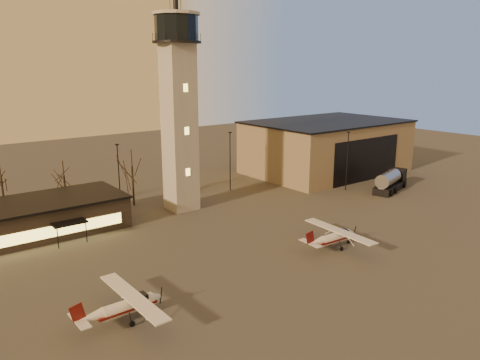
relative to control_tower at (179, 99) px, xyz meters
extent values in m
plane|color=#3E3C3A|center=(0.00, -30.00, -16.33)|extent=(220.00, 220.00, 0.00)
cube|color=#A09E98|center=(0.00, 0.00, -4.33)|extent=(4.00, 4.00, 24.00)
cylinder|color=black|center=(0.00, 0.00, 7.82)|extent=(6.80, 6.80, 0.30)
cylinder|color=black|center=(0.00, 0.00, 9.67)|extent=(6.00, 6.00, 3.40)
cylinder|color=#A09E98|center=(0.00, 0.00, 11.57)|extent=(6.60, 6.60, 0.40)
cylinder|color=black|center=(0.00, 0.00, 12.97)|extent=(0.70, 0.70, 2.40)
cube|color=#846F56|center=(36.00, 4.00, -11.33)|extent=(30.00, 20.00, 10.00)
cube|color=black|center=(36.00, 4.00, -6.18)|extent=(30.60, 20.60, 0.30)
cube|color=black|center=(36.00, -6.02, -12.33)|extent=(18.00, 0.10, 8.00)
cube|color=black|center=(-22.00, 2.00, -14.33)|extent=(25.00, 10.00, 4.00)
cube|color=black|center=(-22.00, 2.00, -12.18)|extent=(25.40, 10.40, 0.30)
cube|color=#FFD959|center=(-22.00, -3.02, -14.73)|extent=(22.00, 0.08, 1.40)
cube|color=black|center=(-18.00, -4.00, -13.73)|extent=(4.00, 2.00, 0.20)
cylinder|color=black|center=(-8.00, 4.00, -11.33)|extent=(0.16, 0.16, 10.00)
cube|color=black|center=(-8.00, 4.00, -6.28)|extent=(0.50, 0.25, 0.18)
cylinder|color=black|center=(12.00, 4.00, -11.33)|extent=(0.16, 0.16, 10.00)
cube|color=black|center=(12.00, 4.00, -6.28)|extent=(0.50, 0.25, 0.18)
cylinder|color=black|center=(28.00, -8.00, -11.33)|extent=(0.16, 0.16, 10.00)
cube|color=black|center=(28.00, -8.00, -6.28)|extent=(0.50, 0.25, 0.18)
cylinder|color=black|center=(-14.00, 10.00, -13.70)|extent=(0.28, 0.28, 5.25)
cylinder|color=black|center=(-5.00, 6.00, -13.25)|extent=(0.28, 0.28, 6.16)
cylinder|color=black|center=(4.00, 8.00, -13.84)|extent=(0.28, 0.28, 4.97)
cylinder|color=black|center=(-22.00, 12.00, -13.53)|extent=(0.28, 0.28, 5.60)
cylinder|color=silver|center=(6.58, -24.52, -15.13)|extent=(4.44, 1.48, 1.24)
cone|color=silver|center=(9.14, -24.67, -15.13)|extent=(0.92, 1.23, 1.18)
cone|color=silver|center=(3.34, -24.34, -14.99)|extent=(2.34, 1.17, 1.05)
cube|color=black|center=(7.53, -24.58, -14.71)|extent=(1.48, 1.08, 0.67)
cube|color=#500B0E|center=(6.39, -24.51, -15.18)|extent=(5.21, 1.56, 0.21)
cube|color=silver|center=(7.05, -24.55, -14.39)|extent=(2.01, 10.54, 0.13)
cube|color=silver|center=(2.49, -24.29, -14.90)|extent=(1.03, 3.19, 0.08)
cube|color=#500B0E|center=(2.39, -24.29, -14.23)|extent=(1.32, 0.15, 1.62)
cylinder|color=silver|center=(-19.88, -24.67, -15.12)|extent=(4.47, 1.33, 1.26)
cone|color=silver|center=(-17.27, -24.63, -15.12)|extent=(0.89, 1.21, 1.20)
cone|color=silver|center=(-23.16, -24.72, -14.97)|extent=(2.34, 1.10, 1.06)
cube|color=black|center=(-18.91, -24.66, -14.68)|extent=(1.47, 1.04, 0.68)
cube|color=#5D100D|center=(-20.07, -24.67, -15.17)|extent=(5.24, 1.38, 0.21)
cube|color=silver|center=(-19.39, -24.66, -14.36)|extent=(1.62, 10.65, 0.14)
cube|color=silver|center=(-24.03, -24.74, -14.88)|extent=(0.92, 3.20, 0.08)
cube|color=#5D100D|center=(-24.13, -24.74, -14.20)|extent=(1.34, 0.10, 1.64)
cube|color=black|center=(33.80, -12.90, -15.70)|extent=(10.04, 5.39, 1.25)
cube|color=black|center=(37.28, -11.85, -14.17)|extent=(2.93, 3.16, 2.05)
cube|color=black|center=(38.04, -11.63, -13.82)|extent=(0.73, 2.10, 1.14)
cylinder|color=#9F9EA3|center=(32.49, -13.29, -13.94)|extent=(6.78, 4.12, 2.39)
camera|label=1|loc=(-34.20, -58.86, 4.82)|focal=35.00mm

